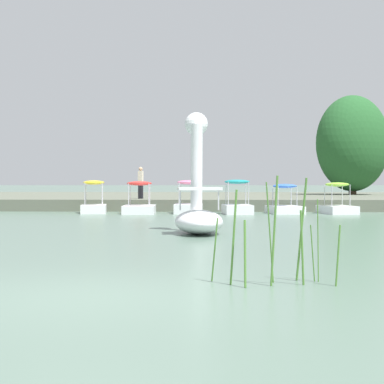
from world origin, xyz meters
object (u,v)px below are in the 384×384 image
(swan_boat, at_px, (198,204))
(pedal_boat_yellow, at_px, (94,203))
(pedal_boat_blue, at_px, (285,205))
(person_on_path, at_px, (141,182))
(tree_willow_near_path, at_px, (353,144))
(pedal_boat_red, at_px, (139,205))
(pedal_boat_teal, at_px, (237,204))
(pedal_boat_lime, at_px, (337,205))
(pedal_boat_pink, at_px, (189,204))

(swan_boat, relative_size, pedal_boat_yellow, 1.71)
(swan_boat, distance_m, pedal_boat_blue, 12.61)
(pedal_boat_yellow, bearing_deg, person_on_path, 65.26)
(pedal_boat_yellow, bearing_deg, tree_willow_near_path, 46.21)
(pedal_boat_red, bearing_deg, tree_willow_near_path, 51.03)
(pedal_boat_teal, bearing_deg, pedal_boat_lime, 5.79)
(pedal_boat_blue, relative_size, pedal_boat_pink, 1.10)
(pedal_boat_yellow, xyz_separation_m, person_on_path, (1.77, 3.84, 1.00))
(pedal_boat_teal, bearing_deg, tree_willow_near_path, 62.37)
(pedal_boat_blue, relative_size, pedal_boat_yellow, 1.13)
(pedal_boat_lime, height_order, person_on_path, person_on_path)
(swan_boat, relative_size, pedal_boat_pink, 1.66)
(pedal_boat_lime, bearing_deg, pedal_boat_blue, 179.84)
(pedal_boat_lime, bearing_deg, pedal_boat_red, -178.14)
(pedal_boat_lime, xyz_separation_m, pedal_boat_yellow, (-11.41, -0.05, 0.05))
(swan_boat, relative_size, tree_willow_near_path, 0.49)
(swan_boat, relative_size, person_on_path, 2.11)
(pedal_boat_pink, distance_m, pedal_boat_red, 2.30)
(pedal_boat_lime, distance_m, pedal_boat_blue, 2.43)
(pedal_boat_blue, distance_m, pedal_boat_yellow, 8.98)
(swan_boat, bearing_deg, person_on_path, 102.55)
(pedal_boat_pink, distance_m, person_on_path, 4.82)
(pedal_boat_lime, relative_size, tree_willow_near_path, 0.34)
(pedal_boat_yellow, height_order, person_on_path, person_on_path)
(pedal_boat_yellow, distance_m, person_on_path, 4.34)
(person_on_path, bearing_deg, tree_willow_near_path, 41.88)
(tree_willow_near_path, relative_size, person_on_path, 4.33)
(pedal_boat_pink, xyz_separation_m, tree_willow_near_path, (10.88, 16.04, 3.74))
(swan_boat, bearing_deg, pedal_boat_lime, 63.08)
(pedal_boat_teal, distance_m, pedal_boat_red, 4.56)
(swan_boat, bearing_deg, pedal_boat_pink, 93.89)
(pedal_boat_pink, relative_size, tree_willow_near_path, 0.29)
(pedal_boat_pink, relative_size, person_on_path, 1.27)
(pedal_boat_lime, bearing_deg, swan_boat, -116.92)
(swan_boat, distance_m, pedal_boat_teal, 11.67)
(pedal_boat_pink, bearing_deg, person_on_path, 125.10)
(swan_boat, height_order, pedal_boat_red, swan_boat)
(pedal_boat_lime, height_order, pedal_boat_teal, pedal_boat_teal)
(pedal_boat_lime, relative_size, pedal_boat_yellow, 1.17)
(swan_boat, distance_m, pedal_boat_red, 12.16)
(pedal_boat_pink, relative_size, pedal_boat_red, 0.88)
(pedal_boat_teal, relative_size, tree_willow_near_path, 0.30)
(pedal_boat_teal, height_order, tree_willow_near_path, tree_willow_near_path)
(swan_boat, xyz_separation_m, tree_willow_near_path, (10.06, 28.02, 3.35))
(swan_boat, height_order, pedal_boat_lime, swan_boat)
(pedal_boat_teal, bearing_deg, pedal_boat_pink, 169.75)
(pedal_boat_lime, relative_size, pedal_boat_blue, 1.03)
(pedal_boat_blue, distance_m, pedal_boat_teal, 2.29)
(pedal_boat_teal, distance_m, pedal_boat_yellow, 6.76)
(swan_boat, bearing_deg, pedal_boat_teal, 82.86)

